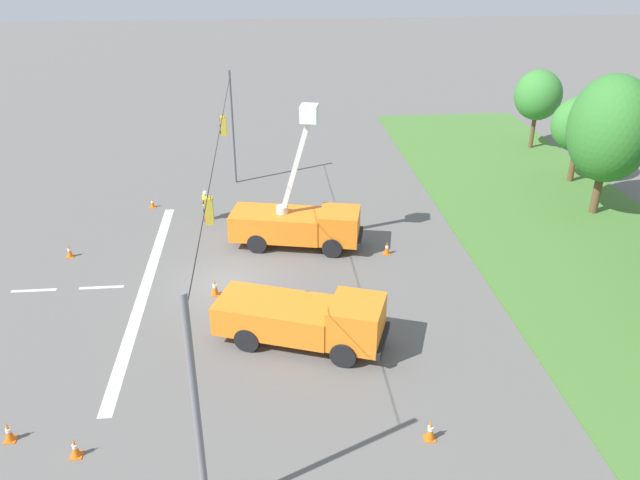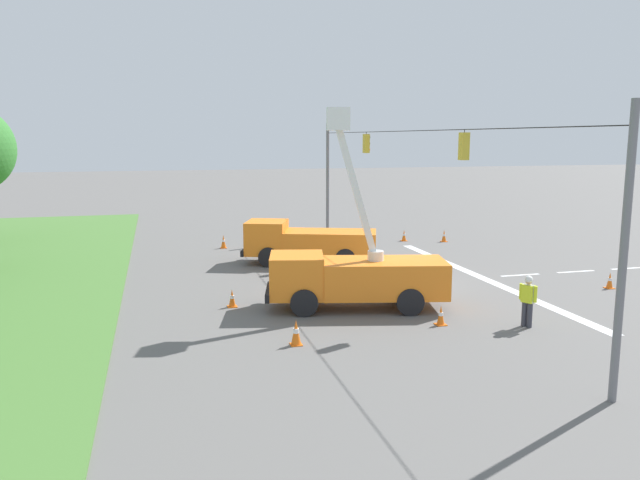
% 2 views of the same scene
% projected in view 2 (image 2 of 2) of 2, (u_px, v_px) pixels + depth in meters
% --- Properties ---
extents(ground_plane, '(200.00, 200.00, 0.00)m').
position_uv_depth(ground_plane, '(406.00, 282.00, 27.54)').
color(ground_plane, '#605E5B').
extents(lane_markings, '(17.60, 15.25, 0.01)m').
position_uv_depth(lane_markings, '(510.00, 276.00, 28.85)').
color(lane_markings, silver).
rests_on(lane_markings, ground).
extents(signal_gantry, '(26.20, 0.33, 7.20)m').
position_uv_depth(signal_gantry, '(407.00, 186.00, 26.92)').
color(signal_gantry, slate).
rests_on(signal_gantry, ground).
extents(utility_truck_bucket_lift, '(3.64, 7.00, 7.38)m').
position_uv_depth(utility_truck_bucket_lift, '(354.00, 273.00, 23.16)').
color(utility_truck_bucket_lift, orange).
rests_on(utility_truck_bucket_lift, ground).
extents(utility_truck_support_near, '(4.41, 7.03, 2.16)m').
position_uv_depth(utility_truck_support_near, '(307.00, 241.00, 31.44)').
color(utility_truck_support_near, orange).
rests_on(utility_truck_support_near, ground).
extents(road_worker, '(0.59, 0.39, 1.77)m').
position_uv_depth(road_worker, '(528.00, 298.00, 20.91)').
color(road_worker, '#383842').
rests_on(road_worker, ground).
extents(traffic_cone_foreground_left, '(0.36, 0.36, 0.68)m').
position_uv_depth(traffic_cone_foreground_left, '(441.00, 316.00, 21.23)').
color(traffic_cone_foreground_left, orange).
rests_on(traffic_cone_foreground_left, ground).
extents(traffic_cone_foreground_right, '(0.36, 0.36, 0.69)m').
position_uv_depth(traffic_cone_foreground_right, '(610.00, 281.00, 26.39)').
color(traffic_cone_foreground_right, orange).
rests_on(traffic_cone_foreground_right, ground).
extents(traffic_cone_mid_left, '(0.36, 0.36, 0.68)m').
position_uv_depth(traffic_cone_mid_left, '(232.00, 298.00, 23.50)').
color(traffic_cone_mid_left, orange).
rests_on(traffic_cone_mid_left, ground).
extents(traffic_cone_near_bucket, '(0.36, 0.36, 0.73)m').
position_uv_depth(traffic_cone_near_bucket, '(444.00, 236.00, 38.22)').
color(traffic_cone_near_bucket, orange).
rests_on(traffic_cone_near_bucket, ground).
extents(traffic_cone_lane_edge_a, '(0.36, 0.36, 0.81)m').
position_uv_depth(traffic_cone_lane_edge_a, '(406.00, 268.00, 28.67)').
color(traffic_cone_lane_edge_a, orange).
rests_on(traffic_cone_lane_edge_a, ground).
extents(traffic_cone_lane_edge_b, '(0.36, 0.36, 0.77)m').
position_uv_depth(traffic_cone_lane_edge_b, '(223.00, 242.00, 35.98)').
color(traffic_cone_lane_edge_b, orange).
rests_on(traffic_cone_lane_edge_b, ground).
extents(traffic_cone_far_left, '(0.36, 0.36, 0.69)m').
position_uv_depth(traffic_cone_far_left, '(404.00, 236.00, 38.49)').
color(traffic_cone_far_left, orange).
rests_on(traffic_cone_far_left, ground).
extents(traffic_cone_far_right, '(0.36, 0.36, 0.80)m').
position_uv_depth(traffic_cone_far_right, '(296.00, 332.00, 19.16)').
color(traffic_cone_far_right, orange).
rests_on(traffic_cone_far_right, ground).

